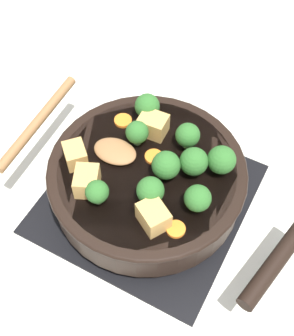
% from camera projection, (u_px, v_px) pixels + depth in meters
% --- Properties ---
extents(ground_plane, '(2.40, 2.40, 0.00)m').
position_uv_depth(ground_plane, '(147.00, 199.00, 0.77)').
color(ground_plane, silver).
extents(front_burner_grate, '(0.31, 0.31, 0.03)m').
position_uv_depth(front_burner_grate, '(147.00, 195.00, 0.76)').
color(front_burner_grate, black).
rests_on(front_burner_grate, ground_plane).
extents(skillet_pan, '(0.30, 0.40, 0.06)m').
position_uv_depth(skillet_pan, '(148.00, 179.00, 0.72)').
color(skillet_pan, black).
rests_on(skillet_pan, front_burner_grate).
extents(wooden_spoon, '(0.21, 0.19, 0.02)m').
position_uv_depth(wooden_spoon, '(72.00, 136.00, 0.73)').
color(wooden_spoon, olive).
rests_on(wooden_spoon, skillet_pan).
extents(tofu_cube_center_large, '(0.05, 0.05, 0.03)m').
position_uv_depth(tofu_cube_center_large, '(87.00, 181.00, 0.67)').
color(tofu_cube_center_large, tan).
rests_on(tofu_cube_center_large, skillet_pan).
extents(tofu_cube_near_handle, '(0.04, 0.04, 0.03)m').
position_uv_depth(tofu_cube_near_handle, '(153.00, 125.00, 0.73)').
color(tofu_cube_near_handle, tan).
rests_on(tofu_cube_near_handle, skillet_pan).
extents(tofu_cube_east_chunk, '(0.05, 0.05, 0.03)m').
position_uv_depth(tofu_cube_east_chunk, '(75.00, 155.00, 0.69)').
color(tofu_cube_east_chunk, tan).
rests_on(tofu_cube_east_chunk, skillet_pan).
extents(tofu_cube_west_chunk, '(0.05, 0.05, 0.03)m').
position_uv_depth(tofu_cube_west_chunk, '(153.00, 216.00, 0.63)').
color(tofu_cube_west_chunk, tan).
rests_on(tofu_cube_west_chunk, skillet_pan).
extents(broccoli_floret_near_spoon, '(0.04, 0.04, 0.04)m').
position_uv_depth(broccoli_floret_near_spoon, '(188.00, 135.00, 0.70)').
color(broccoli_floret_near_spoon, '#709956').
rests_on(broccoli_floret_near_spoon, skillet_pan).
extents(broccoli_floret_center_top, '(0.04, 0.04, 0.05)m').
position_uv_depth(broccoli_floret_center_top, '(147.00, 106.00, 0.74)').
color(broccoli_floret_center_top, '#709956').
rests_on(broccoli_floret_center_top, skillet_pan).
extents(broccoli_floret_east_rim, '(0.04, 0.04, 0.05)m').
position_uv_depth(broccoli_floret_east_rim, '(194.00, 162.00, 0.67)').
color(broccoli_floret_east_rim, '#709956').
rests_on(broccoli_floret_east_rim, skillet_pan).
extents(broccoli_floret_west_rim, '(0.04, 0.04, 0.05)m').
position_uv_depth(broccoli_floret_west_rim, '(150.00, 191.00, 0.65)').
color(broccoli_floret_west_rim, '#709956').
rests_on(broccoli_floret_west_rim, skillet_pan).
extents(broccoli_floret_north_edge, '(0.03, 0.03, 0.04)m').
position_uv_depth(broccoli_floret_north_edge, '(97.00, 192.00, 0.65)').
color(broccoli_floret_north_edge, '#709956').
rests_on(broccoli_floret_north_edge, skillet_pan).
extents(broccoli_floret_south_cluster, '(0.04, 0.04, 0.04)m').
position_uv_depth(broccoli_floret_south_cluster, '(137.00, 133.00, 0.71)').
color(broccoli_floret_south_cluster, '#709956').
rests_on(broccoli_floret_south_cluster, skillet_pan).
extents(broccoli_floret_mid_floret, '(0.04, 0.04, 0.05)m').
position_uv_depth(broccoli_floret_mid_floret, '(222.00, 160.00, 0.67)').
color(broccoli_floret_mid_floret, '#709956').
rests_on(broccoli_floret_mid_floret, skillet_pan).
extents(broccoli_floret_small_inner, '(0.04, 0.04, 0.05)m').
position_uv_depth(broccoli_floret_small_inner, '(167.00, 165.00, 0.67)').
color(broccoli_floret_small_inner, '#709956').
rests_on(broccoli_floret_small_inner, skillet_pan).
extents(broccoli_floret_tall_stem, '(0.04, 0.04, 0.05)m').
position_uv_depth(broccoli_floret_tall_stem, '(198.00, 198.00, 0.64)').
color(broccoli_floret_tall_stem, '#709956').
rests_on(broccoli_floret_tall_stem, skillet_pan).
extents(carrot_slice_orange_thin, '(0.03, 0.03, 0.01)m').
position_uv_depth(carrot_slice_orange_thin, '(123.00, 121.00, 0.75)').
color(carrot_slice_orange_thin, orange).
rests_on(carrot_slice_orange_thin, skillet_pan).
extents(carrot_slice_near_center, '(0.03, 0.03, 0.01)m').
position_uv_depth(carrot_slice_near_center, '(154.00, 157.00, 0.71)').
color(carrot_slice_near_center, orange).
rests_on(carrot_slice_near_center, skillet_pan).
extents(carrot_slice_edge_slice, '(0.03, 0.03, 0.01)m').
position_uv_depth(carrot_slice_edge_slice, '(176.00, 229.00, 0.64)').
color(carrot_slice_edge_slice, orange).
rests_on(carrot_slice_edge_slice, skillet_pan).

